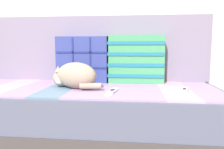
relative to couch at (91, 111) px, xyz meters
name	(u,v)px	position (x,y,z in m)	size (l,w,h in m)	color
ground_plane	(87,141)	(0.00, -0.12, -0.18)	(14.00, 14.00, 0.00)	#7A6651
couch	(91,111)	(0.00, 0.00, 0.00)	(1.92, 0.85, 0.37)	#3D3838
sofa_backrest	(98,49)	(0.00, 0.36, 0.46)	(1.88, 0.14, 0.55)	slate
throw_pillow_quilted	(83,59)	(-0.10, 0.21, 0.38)	(0.43, 0.14, 0.37)	navy
throw_pillow_striped	(135,59)	(0.33, 0.21, 0.38)	(0.45, 0.14, 0.38)	#3D8956
sleeping_cat	(73,76)	(-0.10, -0.08, 0.27)	(0.38, 0.28, 0.18)	gray
game_remote_near	(113,91)	(0.19, -0.21, 0.20)	(0.08, 0.20, 0.02)	white
game_remote_far	(184,90)	(0.65, -0.13, 0.20)	(0.10, 0.19, 0.02)	white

